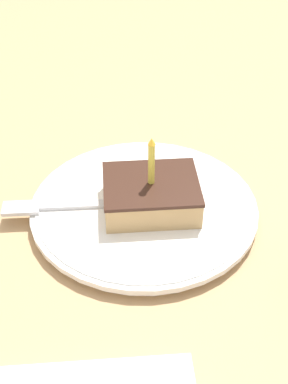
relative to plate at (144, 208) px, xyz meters
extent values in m
cube|color=tan|center=(0.00, -0.02, -0.03)|extent=(2.40, 2.40, 0.04)
cylinder|color=white|center=(0.00, 0.00, 0.00)|extent=(0.27, 0.27, 0.02)
cylinder|color=white|center=(0.00, 0.00, 0.00)|extent=(0.28, 0.28, 0.01)
cube|color=tan|center=(0.01, 0.01, 0.02)|extent=(0.09, 0.11, 0.03)
cube|color=#381E14|center=(0.01, 0.01, 0.04)|extent=(0.09, 0.11, 0.00)
cylinder|color=#EAD84C|center=(0.01, 0.01, 0.07)|extent=(0.01, 0.01, 0.05)
cone|color=yellow|center=(0.01, 0.01, 0.10)|extent=(0.01, 0.01, 0.01)
cube|color=silver|center=(0.00, -0.06, 0.01)|extent=(0.01, 0.14, 0.00)
cube|color=silver|center=(0.00, -0.15, 0.01)|extent=(0.02, 0.05, 0.00)
camera|label=1|loc=(0.50, -0.04, 0.43)|focal=50.00mm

